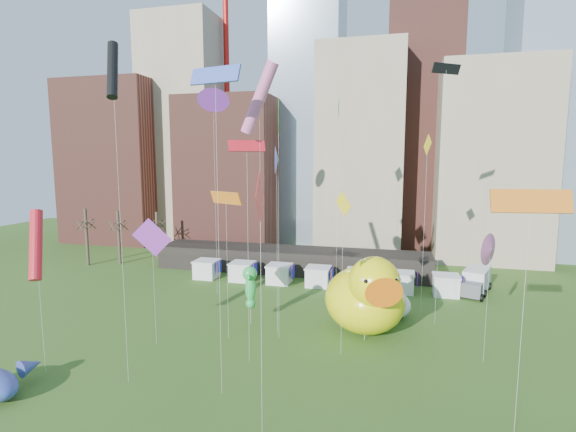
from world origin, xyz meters
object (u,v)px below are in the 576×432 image
(seahorse_green, at_px, (250,284))
(box_truck, at_px, (476,281))
(big_duck, at_px, (366,296))
(seahorse_purple, at_px, (365,302))
(small_duck, at_px, (395,304))

(seahorse_green, xyz_separation_m, box_truck, (22.52, 15.83, -2.52))
(big_duck, xyz_separation_m, seahorse_purple, (0.03, -1.76, 0.03))
(big_duck, distance_m, seahorse_green, 10.85)
(seahorse_green, bearing_deg, big_duck, -2.14)
(small_duck, bearing_deg, seahorse_green, -164.41)
(seahorse_purple, bearing_deg, box_truck, 52.92)
(seahorse_purple, relative_size, box_truck, 0.70)
(big_duck, bearing_deg, small_duck, 38.61)
(seahorse_purple, height_order, box_truck, seahorse_purple)
(small_duck, xyz_separation_m, seahorse_green, (-13.41, -5.03, 2.50))
(big_duck, bearing_deg, seahorse_green, 161.28)
(small_duck, relative_size, seahorse_purple, 0.86)
(seahorse_green, distance_m, seahorse_purple, 10.94)
(seahorse_purple, distance_m, box_truck, 20.76)
(seahorse_green, height_order, box_truck, seahorse_green)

